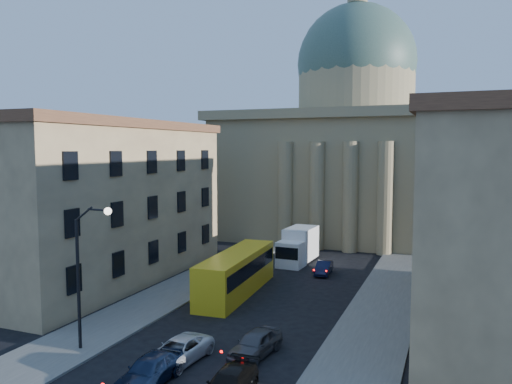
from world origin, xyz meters
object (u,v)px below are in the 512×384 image
city_bus (237,272)px  box_truck (298,247)px  street_lamp (85,265)px  car_left_near (150,370)px

city_bus → box_truck: box_truck is taller
street_lamp → car_left_near: 7.73m
car_left_near → city_bus: city_bus is taller
street_lamp → city_bus: (3.47, 14.40, -3.42)m
street_lamp → box_truck: 27.77m
box_truck → street_lamp: bearing=-97.8°
city_bus → box_truck: bearing=79.8°
street_lamp → city_bus: 15.20m
street_lamp → car_left_near: street_lamp is taller
street_lamp → box_truck: bearing=79.6°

